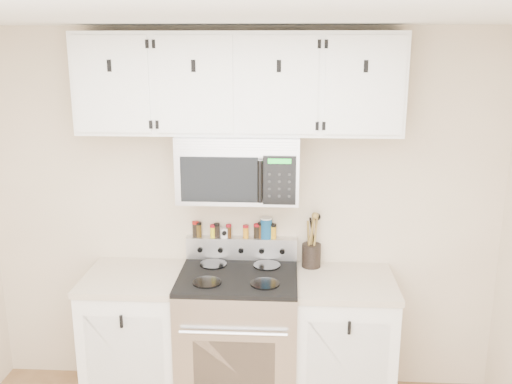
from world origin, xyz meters
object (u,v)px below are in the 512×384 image
microwave (239,167)px  utensil_crock (311,253)px  range (239,339)px  salt_canister (266,228)px

microwave → utensil_crock: size_ratio=2.04×
microwave → range: bearing=-90.2°
utensil_crock → salt_canister: 0.35m
salt_canister → microwave: bearing=-137.3°
utensil_crock → salt_canister: (-0.31, 0.05, 0.16)m
utensil_crock → range: bearing=-154.1°
range → utensil_crock: 0.75m
range → utensil_crock: size_ratio=2.95×
microwave → utensil_crock: (0.48, 0.11, -0.62)m
range → microwave: size_ratio=1.45×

